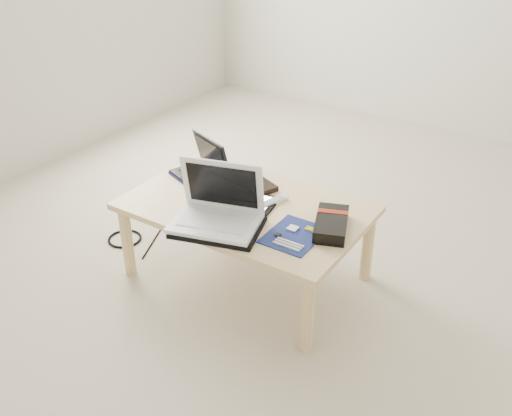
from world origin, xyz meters
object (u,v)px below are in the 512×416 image
Objects in this scene: coffee_table at (246,214)px; gpu_box at (331,224)px; white_laptop at (218,210)px; netbook at (203,169)px.

gpu_box is at bearing 2.36° from coffee_table.
white_laptop is 1.44× the size of gpu_box.
gpu_box is at bearing 28.43° from white_laptop.
white_laptop is at bearing -44.81° from netbook.
netbook is (-0.34, 0.12, 0.09)m from coffee_table.
white_laptop reaches higher than gpu_box.
white_laptop is (-0.00, -0.22, 0.12)m from coffee_table.
netbook is at bearing 172.36° from gpu_box.
gpu_box reaches higher than coffee_table.
coffee_table is 2.58× the size of white_laptop.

